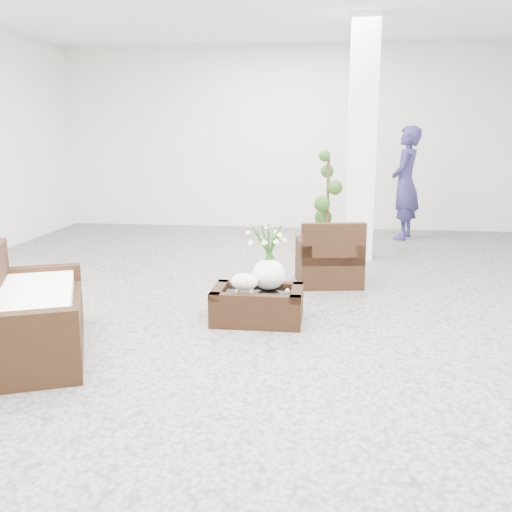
# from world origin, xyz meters

# --- Properties ---
(ground) EXTENTS (11.00, 11.00, 0.00)m
(ground) POSITION_xyz_m (0.00, 0.00, 0.00)
(ground) COLOR gray
(ground) RESTS_ON ground
(column) EXTENTS (0.40, 0.40, 3.50)m
(column) POSITION_xyz_m (1.20, 2.80, 1.75)
(column) COLOR white
(column) RESTS_ON ground
(coffee_table) EXTENTS (0.90, 0.60, 0.31)m
(coffee_table) POSITION_xyz_m (0.05, -0.37, 0.16)
(coffee_table) COLOR #331C0F
(coffee_table) RESTS_ON ground
(sheep_figurine) EXTENTS (0.28, 0.23, 0.21)m
(sheep_figurine) POSITION_xyz_m (-0.07, -0.47, 0.42)
(sheep_figurine) COLOR white
(sheep_figurine) RESTS_ON coffee_table
(planter_narcissus) EXTENTS (0.44, 0.44, 0.80)m
(planter_narcissus) POSITION_xyz_m (0.15, -0.27, 0.71)
(planter_narcissus) COLOR white
(planter_narcissus) RESTS_ON coffee_table
(tealight) EXTENTS (0.04, 0.04, 0.03)m
(tealight) POSITION_xyz_m (0.35, -0.35, 0.33)
(tealight) COLOR white
(tealight) RESTS_ON coffee_table
(armchair) EXTENTS (0.88, 0.85, 0.82)m
(armchair) POSITION_xyz_m (0.76, 1.23, 0.41)
(armchair) COLOR #331C0F
(armchair) RESTS_ON ground
(loveseat) EXTENTS (1.39, 1.84, 0.89)m
(loveseat) POSITION_xyz_m (-1.78, -1.44, 0.44)
(loveseat) COLOR #331C0F
(loveseat) RESTS_ON ground
(topiary) EXTENTS (0.42, 0.42, 1.58)m
(topiary) POSITION_xyz_m (0.73, 3.06, 0.79)
(topiary) COLOR #234114
(topiary) RESTS_ON ground
(shopper) EXTENTS (0.67, 0.83, 1.98)m
(shopper) POSITION_xyz_m (2.08, 4.52, 0.99)
(shopper) COLOR navy
(shopper) RESTS_ON ground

